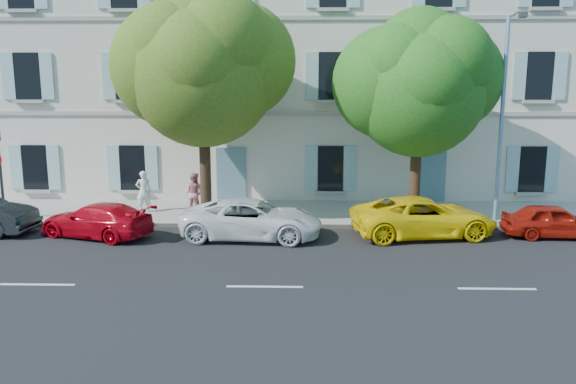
{
  "coord_description": "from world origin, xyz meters",
  "views": [
    {
      "loc": [
        0.98,
        -17.88,
        5.1
      ],
      "look_at": [
        0.45,
        2.0,
        1.4
      ],
      "focal_mm": 35.0,
      "sensor_mm": 36.0,
      "label": 1
    }
  ],
  "objects_px": {
    "car_red_hatchback": "(554,221)",
    "street_lamp": "(504,108)",
    "car_yellow_supercar": "(423,217)",
    "tree_right": "(419,91)",
    "pedestrian_b": "(194,193)",
    "pedestrian_a": "(144,191)",
    "car_red_coupe": "(97,220)",
    "car_white_coupe": "(252,219)",
    "tree_left": "(203,74)"
  },
  "relations": [
    {
      "from": "tree_left",
      "to": "pedestrian_a",
      "type": "height_order",
      "value": "tree_left"
    },
    {
      "from": "car_yellow_supercar",
      "to": "pedestrian_a",
      "type": "relative_size",
      "value": 2.95
    },
    {
      "from": "car_yellow_supercar",
      "to": "street_lamp",
      "type": "bearing_deg",
      "value": -76.44
    },
    {
      "from": "car_yellow_supercar",
      "to": "car_red_hatchback",
      "type": "bearing_deg",
      "value": -98.95
    },
    {
      "from": "car_yellow_supercar",
      "to": "pedestrian_a",
      "type": "height_order",
      "value": "pedestrian_a"
    },
    {
      "from": "car_red_coupe",
      "to": "pedestrian_a",
      "type": "relative_size",
      "value": 2.43
    },
    {
      "from": "pedestrian_a",
      "to": "street_lamp",
      "type": "bearing_deg",
      "value": 156.92
    },
    {
      "from": "car_white_coupe",
      "to": "car_red_hatchback",
      "type": "relative_size",
      "value": 1.42
    },
    {
      "from": "tree_left",
      "to": "street_lamp",
      "type": "xyz_separation_m",
      "value": [
        10.87,
        -0.86,
        -1.22
      ]
    },
    {
      "from": "pedestrian_a",
      "to": "tree_right",
      "type": "bearing_deg",
      "value": 158.73
    },
    {
      "from": "car_yellow_supercar",
      "to": "tree_left",
      "type": "bearing_deg",
      "value": 66.61
    },
    {
      "from": "car_red_coupe",
      "to": "street_lamp",
      "type": "relative_size",
      "value": 0.55
    },
    {
      "from": "street_lamp",
      "to": "pedestrian_a",
      "type": "xyz_separation_m",
      "value": [
        -13.55,
        1.75,
        -3.39
      ]
    },
    {
      "from": "car_red_coupe",
      "to": "tree_left",
      "type": "bearing_deg",
      "value": 145.17
    },
    {
      "from": "street_lamp",
      "to": "pedestrian_b",
      "type": "bearing_deg",
      "value": 172.5
    },
    {
      "from": "car_yellow_supercar",
      "to": "pedestrian_b",
      "type": "relative_size",
      "value": 2.99
    },
    {
      "from": "pedestrian_a",
      "to": "car_red_coupe",
      "type": "bearing_deg",
      "value": 61.99
    },
    {
      "from": "car_white_coupe",
      "to": "car_yellow_supercar",
      "type": "xyz_separation_m",
      "value": [
        5.94,
        0.41,
        0.02
      ]
    },
    {
      "from": "car_red_coupe",
      "to": "tree_right",
      "type": "relative_size",
      "value": 0.54
    },
    {
      "from": "car_yellow_supercar",
      "to": "tree_left",
      "type": "distance_m",
      "value": 9.56
    },
    {
      "from": "car_red_hatchback",
      "to": "street_lamp",
      "type": "bearing_deg",
      "value": 53.68
    },
    {
      "from": "street_lamp",
      "to": "pedestrian_a",
      "type": "relative_size",
      "value": 4.44
    },
    {
      "from": "car_red_coupe",
      "to": "street_lamp",
      "type": "xyz_separation_m",
      "value": [
        14.28,
        1.58,
        3.79
      ]
    },
    {
      "from": "car_white_coupe",
      "to": "pedestrian_a",
      "type": "bearing_deg",
      "value": 57.87
    },
    {
      "from": "car_red_coupe",
      "to": "car_red_hatchback",
      "type": "distance_m",
      "value": 15.82
    },
    {
      "from": "tree_right",
      "to": "pedestrian_b",
      "type": "height_order",
      "value": "tree_right"
    },
    {
      "from": "car_white_coupe",
      "to": "tree_left",
      "type": "height_order",
      "value": "tree_left"
    },
    {
      "from": "car_red_hatchback",
      "to": "street_lamp",
      "type": "xyz_separation_m",
      "value": [
        -1.54,
        1.22,
        3.8
      ]
    },
    {
      "from": "car_red_coupe",
      "to": "pedestrian_a",
      "type": "height_order",
      "value": "pedestrian_a"
    },
    {
      "from": "car_red_hatchback",
      "to": "tree_right",
      "type": "xyz_separation_m",
      "value": [
        -4.43,
        1.94,
        4.41
      ]
    },
    {
      "from": "car_red_hatchback",
      "to": "pedestrian_a",
      "type": "relative_size",
      "value": 2.03
    },
    {
      "from": "car_white_coupe",
      "to": "pedestrian_a",
      "type": "distance_m",
      "value": 5.77
    },
    {
      "from": "car_red_coupe",
      "to": "pedestrian_a",
      "type": "distance_m",
      "value": 3.43
    },
    {
      "from": "car_white_coupe",
      "to": "tree_right",
      "type": "distance_m",
      "value": 7.74
    },
    {
      "from": "tree_left",
      "to": "pedestrian_b",
      "type": "height_order",
      "value": "tree_left"
    },
    {
      "from": "car_red_coupe",
      "to": "pedestrian_b",
      "type": "distance_m",
      "value": 4.19
    },
    {
      "from": "car_red_coupe",
      "to": "car_red_hatchback",
      "type": "xyz_separation_m",
      "value": [
        15.82,
        0.36,
        -0.01
      ]
    },
    {
      "from": "car_white_coupe",
      "to": "tree_left",
      "type": "relative_size",
      "value": 0.57
    },
    {
      "from": "car_white_coupe",
      "to": "car_yellow_supercar",
      "type": "distance_m",
      "value": 5.95
    },
    {
      "from": "street_lamp",
      "to": "tree_left",
      "type": "bearing_deg",
      "value": 175.5
    },
    {
      "from": "car_yellow_supercar",
      "to": "car_red_hatchback",
      "type": "distance_m",
      "value": 4.48
    },
    {
      "from": "tree_left",
      "to": "pedestrian_a",
      "type": "distance_m",
      "value": 5.41
    },
    {
      "from": "street_lamp",
      "to": "pedestrian_a",
      "type": "height_order",
      "value": "street_lamp"
    },
    {
      "from": "tree_left",
      "to": "pedestrian_b",
      "type": "distance_m",
      "value": 4.71
    },
    {
      "from": "car_white_coupe",
      "to": "car_red_hatchback",
      "type": "height_order",
      "value": "car_white_coupe"
    },
    {
      "from": "car_red_hatchback",
      "to": "pedestrian_a",
      "type": "distance_m",
      "value": 15.39
    },
    {
      "from": "car_red_hatchback",
      "to": "street_lamp",
      "type": "relative_size",
      "value": 0.46
    },
    {
      "from": "car_red_coupe",
      "to": "car_white_coupe",
      "type": "relative_size",
      "value": 0.84
    },
    {
      "from": "car_yellow_supercar",
      "to": "street_lamp",
      "type": "relative_size",
      "value": 0.66
    },
    {
      "from": "car_yellow_supercar",
      "to": "pedestrian_b",
      "type": "height_order",
      "value": "pedestrian_b"
    }
  ]
}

